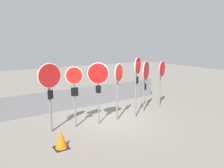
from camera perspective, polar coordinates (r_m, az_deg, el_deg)
The scene contains 10 objects.
ground_plane at distance 9.72m, azimuth 0.54°, elevation -9.12°, with size 40.00×40.00×0.00m, color gray.
fence_back at distance 11.51m, azimuth -5.99°, elevation -3.20°, with size 8.65×0.12×1.05m.
stop_sign_0 at distance 8.20m, azimuth -15.98°, elevation -0.13°, with size 0.90×0.22×2.61m.
stop_sign_1 at distance 8.44m, azimuth -9.81°, elevation -0.17°, with size 0.65×0.24×2.57m.
stop_sign_2 at distance 8.64m, azimuth -3.62°, elevation 1.42°, with size 0.75×0.45×2.59m.
stop_sign_3 at distance 9.12m, azimuth 1.64°, elevation 0.69°, with size 0.67×0.42×2.47m.
stop_sign_4 at distance 9.52m, azimuth 6.62°, elevation 2.82°, with size 0.65×0.42×2.70m.
stop_sign_5 at distance 10.38m, azimuth 8.80°, elevation 2.39°, with size 0.82×0.53×2.48m.
stop_sign_6 at distance 11.22m, azimuth 12.87°, elevation 3.11°, with size 0.76×0.37×2.41m.
traffic_cone_0 at distance 7.33m, azimuth -13.19°, elevation -13.86°, with size 0.45×0.45×0.62m.
Camera 1 is at (-5.06, -7.58, 3.37)m, focal length 35.00 mm.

